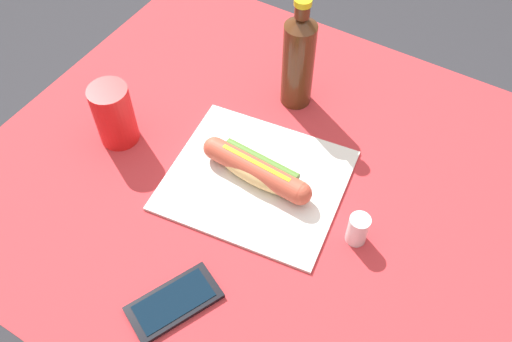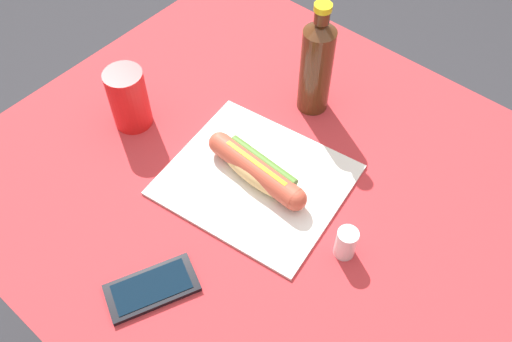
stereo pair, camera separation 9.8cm
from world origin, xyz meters
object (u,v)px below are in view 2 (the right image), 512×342
object	(u,v)px
drinking_cup	(129,99)
salt_shaker	(346,243)
cell_phone	(152,288)
soda_bottle	(316,65)
hot_dog	(256,170)

from	to	relation	value
drinking_cup	salt_shaker	distance (m)	0.50
cell_phone	salt_shaker	size ratio (longest dim) A/B	2.66
salt_shaker	soda_bottle	bearing A→B (deg)	135.74
cell_phone	soda_bottle	distance (m)	0.52
soda_bottle	drinking_cup	bearing A→B (deg)	-132.25
hot_dog	drinking_cup	size ratio (longest dim) A/B	1.78
soda_bottle	drinking_cup	size ratio (longest dim) A/B	1.91
salt_shaker	cell_phone	bearing A→B (deg)	-127.39
soda_bottle	salt_shaker	world-z (taller)	soda_bottle
cell_phone	drinking_cup	world-z (taller)	drinking_cup
soda_bottle	hot_dog	bearing A→B (deg)	-80.06
hot_dog	cell_phone	distance (m)	0.28
cell_phone	salt_shaker	bearing A→B (deg)	52.61
soda_bottle	salt_shaker	bearing A→B (deg)	-44.26
cell_phone	salt_shaker	distance (m)	0.33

